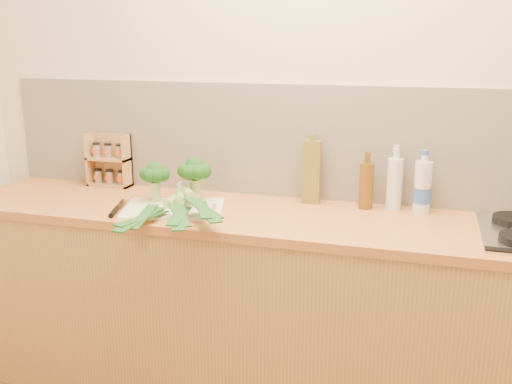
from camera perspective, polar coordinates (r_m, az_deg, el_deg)
room_shell at (r=2.69m, az=5.85°, el=4.89°), size 3.50×3.50×3.50m
counter at (r=2.65m, az=4.21°, el=-11.73°), size 3.20×0.62×0.90m
chopping_board at (r=2.58m, az=-8.19°, el=-1.63°), size 0.51×0.43×0.01m
broccoli_left at (r=2.65m, az=-10.07°, el=1.75°), size 0.14×0.14×0.19m
broccoli_right at (r=2.63m, az=-6.14°, el=2.12°), size 0.16×0.16×0.21m
leek_front at (r=2.54m, az=-8.99°, el=-1.20°), size 0.11×0.66×0.04m
leek_mid at (r=2.50m, az=-7.59°, el=-0.99°), size 0.30×0.61×0.04m
leek_back at (r=2.49m, az=-6.31°, el=-0.60°), size 0.40×0.52×0.04m
chefs_knife at (r=2.60m, az=-13.84°, el=-1.76°), size 0.12×0.30×0.02m
spice_rack at (r=3.05m, az=-14.38°, el=2.81°), size 0.23×0.09×0.27m
oil_tin at (r=2.64m, az=5.59°, el=2.05°), size 0.08×0.05×0.33m
glass_bottle at (r=2.61m, az=13.69°, el=0.90°), size 0.07×0.07×0.29m
amber_bottle at (r=2.60m, az=10.97°, el=0.72°), size 0.06×0.06×0.26m
water_bottle at (r=2.59m, az=16.30°, el=0.32°), size 0.08×0.08×0.26m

